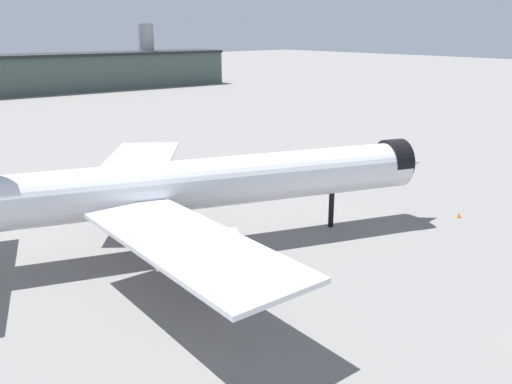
{
  "coord_description": "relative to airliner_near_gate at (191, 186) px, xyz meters",
  "views": [
    {
      "loc": [
        -36.89,
        -53.62,
        26.14
      ],
      "look_at": [
        5.89,
        -4.32,
        6.11
      ],
      "focal_mm": 37.58,
      "sensor_mm": 36.0,
      "label": 1
    }
  ],
  "objects": [
    {
      "name": "ground",
      "position": [
        2.03,
        1.33,
        -7.8
      ],
      "size": [
        900.0,
        900.0,
        0.0
      ],
      "primitive_type": "plane",
      "color": "slate"
    },
    {
      "name": "traffic_cone_near_nose",
      "position": [
        34.74,
        -16.63,
        -7.42
      ],
      "size": [
        0.6,
        0.6,
        0.75
      ],
      "primitive_type": "cone",
      "color": "#F2600C",
      "rests_on": "ground"
    },
    {
      "name": "airliner_near_gate",
      "position": [
        0.0,
        0.0,
        0.0
      ],
      "size": [
        64.29,
        57.49,
        17.71
      ],
      "rotation": [
        0.0,
        0.0,
        -0.36
      ],
      "color": "white",
      "rests_on": "ground"
    }
  ]
}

